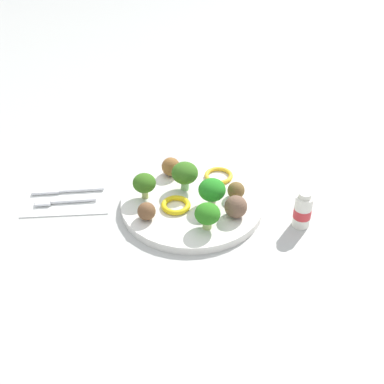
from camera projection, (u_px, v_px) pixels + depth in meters
name	position (u px, v px, depth m)	size (l,w,h in m)	color
ground_plane	(192.00, 207.00, 0.99)	(4.00, 4.00, 0.00)	#B2B2AD
plate	(192.00, 203.00, 0.99)	(0.28, 0.28, 0.02)	white
broccoli_floret_mid_right	(207.00, 214.00, 0.90)	(0.05, 0.05, 0.05)	#A7C16C
broccoli_floret_near_rim	(185.00, 173.00, 0.99)	(0.05, 0.05, 0.06)	#91C783
broccoli_floret_far_rim	(144.00, 183.00, 0.97)	(0.05, 0.05, 0.05)	#ADB767
broccoli_floret_back_right	(212.00, 190.00, 0.95)	(0.05, 0.05, 0.06)	#A9C184
meatball_mid_left	(171.00, 167.00, 1.05)	(0.04, 0.04, 0.04)	brown
meatball_front_right	(236.00, 207.00, 0.93)	(0.04, 0.04, 0.04)	brown
meatball_near_rim	(147.00, 211.00, 0.93)	(0.03, 0.03, 0.03)	brown
meatball_back_left	(236.00, 190.00, 0.98)	(0.03, 0.03, 0.03)	brown
pepper_ring_back_right	(176.00, 205.00, 0.96)	(0.06, 0.06, 0.01)	yellow
pepper_ring_near_rim	(219.00, 176.00, 1.05)	(0.06, 0.06, 0.01)	yellow
napkin	(68.00, 197.00, 1.02)	(0.17, 0.12, 0.01)	white
fork	(62.00, 200.00, 1.00)	(0.12, 0.03, 0.01)	silver
knife	(65.00, 190.00, 1.03)	(0.15, 0.03, 0.01)	silver
yogurt_bottle	(303.00, 211.00, 0.93)	(0.03, 0.03, 0.07)	white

